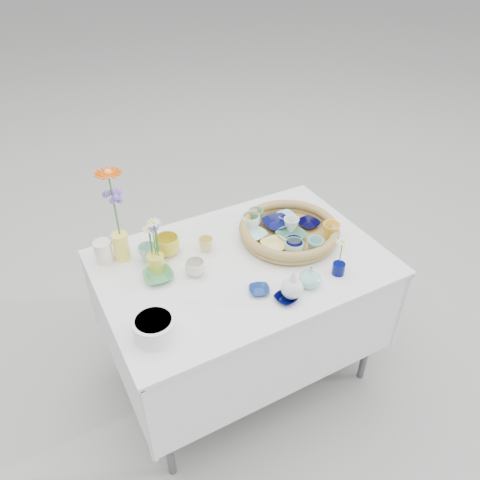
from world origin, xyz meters
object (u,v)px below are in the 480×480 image
bud_vase_seafoam (310,277)px  tall_vase_yellow (121,246)px  wicker_tray (289,231)px  display_table (242,370)px

bud_vase_seafoam → tall_vase_yellow: (-0.63, 0.55, 0.02)m
wicker_tray → tall_vase_yellow: (-0.74, 0.23, 0.03)m
wicker_tray → tall_vase_yellow: bearing=163.0°
tall_vase_yellow → wicker_tray: bearing=-17.0°
wicker_tray → bud_vase_seafoam: bud_vase_seafoam is taller
wicker_tray → tall_vase_yellow: size_ratio=3.58×
display_table → bud_vase_seafoam: bearing=-58.3°
wicker_tray → bud_vase_seafoam: bearing=-108.6°
wicker_tray → tall_vase_yellow: 0.78m
wicker_tray → bud_vase_seafoam: (-0.11, -0.33, 0.01)m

